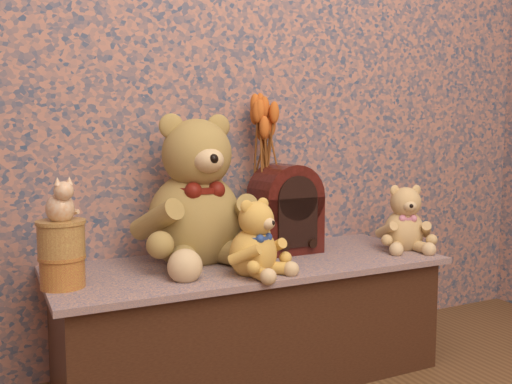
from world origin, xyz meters
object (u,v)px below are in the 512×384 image
teddy_small (404,215)px  cat_figurine (60,199)px  teddy_medium (253,234)px  teddy_large (195,183)px  cathedral_radio (285,208)px  ceramic_vase (265,220)px  biscuit_tin_lower (63,272)px

teddy_small → cat_figurine: 1.21m
teddy_medium → cat_figurine: (-0.54, 0.10, 0.13)m
teddy_small → cat_figurine: bearing=-157.0°
teddy_large → cat_figurine: 0.47m
teddy_large → cathedral_radio: bearing=-2.4°
teddy_small → teddy_large: bearing=-167.9°
teddy_medium → ceramic_vase: (0.20, 0.31, -0.01)m
cathedral_radio → ceramic_vase: size_ratio=1.44×
teddy_small → ceramic_vase: (-0.47, 0.22, -0.02)m
teddy_medium → teddy_small: size_ratio=0.97×
teddy_large → teddy_small: (0.76, -0.16, -0.14)m
teddy_medium → cathedral_radio: bearing=19.5°
teddy_medium → cat_figurine: 0.57m
teddy_large → ceramic_vase: (0.30, 0.07, -0.15)m
ceramic_vase → cat_figurine: (-0.74, -0.21, 0.14)m
teddy_large → cathedral_radio: size_ratio=1.65×
ceramic_vase → teddy_large: bearing=-167.4°
biscuit_tin_lower → cat_figurine: 0.21m
cathedral_radio → cat_figurine: (-0.79, -0.14, 0.09)m
teddy_small → biscuit_tin_lower: size_ratio=2.12×
teddy_medium → cat_figurine: size_ratio=1.97×
teddy_small → teddy_medium: bearing=-149.0°
cathedral_radio → biscuit_tin_lower: size_ratio=2.63×
teddy_medium → biscuit_tin_lower: teddy_medium is taller
cat_figurine → ceramic_vase: bearing=1.4°
teddy_medium → teddy_large: bearing=87.6°
teddy_medium → cat_figurine: cat_figurine is taller
teddy_large → ceramic_vase: teddy_large is taller
cathedral_radio → ceramic_vase: (-0.05, 0.07, -0.05)m
teddy_medium → teddy_small: 0.67m
teddy_large → teddy_small: teddy_large is taller
teddy_small → cathedral_radio: (-0.42, 0.16, 0.03)m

